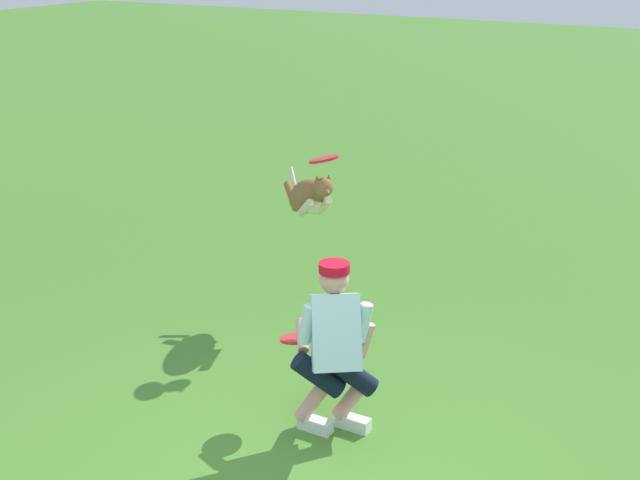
% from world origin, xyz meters
% --- Properties ---
extents(person, '(0.71, 0.55, 1.29)m').
position_xyz_m(person, '(0.24, -0.89, 0.70)').
color(person, silver).
rests_on(person, ground_plane).
extents(dog, '(0.87, 0.74, 0.60)m').
position_xyz_m(dog, '(1.48, -2.61, 1.16)').
color(dog, brown).
extents(frisbee_flying, '(0.27, 0.27, 0.09)m').
position_xyz_m(frisbee_flying, '(1.23, -2.45, 1.58)').
color(frisbee_flying, red).
extents(frisbee_held, '(0.37, 0.37, 0.09)m').
position_xyz_m(frisbee_held, '(0.61, -0.99, 0.61)').
color(frisbee_held, red).
rests_on(frisbee_held, person).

